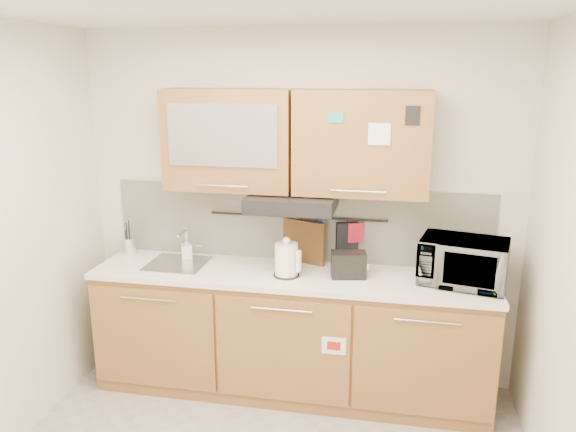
% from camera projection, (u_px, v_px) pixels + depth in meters
% --- Properties ---
extents(wall_back, '(3.20, 0.00, 3.20)m').
position_uv_depth(wall_back, '(298.00, 210.00, 4.15)').
color(wall_back, silver).
rests_on(wall_back, ground).
extents(base_cabinet, '(2.80, 0.64, 0.88)m').
position_uv_depth(base_cabinet, '(291.00, 339.00, 4.08)').
color(base_cabinet, '#996436').
rests_on(base_cabinet, floor).
extents(countertop, '(2.82, 0.62, 0.04)m').
position_uv_depth(countertop, '(291.00, 275.00, 3.96)').
color(countertop, white).
rests_on(countertop, base_cabinet).
extents(backsplash, '(2.80, 0.02, 0.56)m').
position_uv_depth(backsplash, '(298.00, 223.00, 4.16)').
color(backsplash, silver).
rests_on(backsplash, countertop).
extents(upper_cabinets, '(1.82, 0.37, 0.70)m').
position_uv_depth(upper_cabinets, '(294.00, 141.00, 3.85)').
color(upper_cabinets, '#996436').
rests_on(upper_cabinets, wall_back).
extents(range_hood, '(0.60, 0.46, 0.10)m').
position_uv_depth(range_hood, '(292.00, 202.00, 3.88)').
color(range_hood, black).
rests_on(range_hood, upper_cabinets).
extents(sink, '(0.42, 0.40, 0.26)m').
position_uv_depth(sink, '(178.00, 264.00, 4.12)').
color(sink, silver).
rests_on(sink, countertop).
extents(utensil_rail, '(1.30, 0.02, 0.02)m').
position_uv_depth(utensil_rail, '(297.00, 217.00, 4.11)').
color(utensil_rail, black).
rests_on(utensil_rail, backsplash).
extents(utensil_crock, '(0.14, 0.14, 0.27)m').
position_uv_depth(utensil_crock, '(129.00, 246.00, 4.33)').
color(utensil_crock, silver).
rests_on(utensil_crock, countertop).
extents(kettle, '(0.21, 0.21, 0.28)m').
position_uv_depth(kettle, '(287.00, 261.00, 3.86)').
color(kettle, white).
rests_on(kettle, countertop).
extents(toaster, '(0.26, 0.18, 0.18)m').
position_uv_depth(toaster, '(348.00, 264.00, 3.85)').
color(toaster, black).
rests_on(toaster, countertop).
extents(microwave, '(0.62, 0.49, 0.31)m').
position_uv_depth(microwave, '(463.00, 262.00, 3.71)').
color(microwave, '#999999').
rests_on(microwave, countertop).
extents(soap_bottle, '(0.10, 0.10, 0.17)m').
position_uv_depth(soap_bottle, '(187.00, 248.00, 4.22)').
color(soap_bottle, '#999999').
rests_on(soap_bottle, countertop).
extents(cutting_board, '(0.37, 0.17, 0.48)m').
position_uv_depth(cutting_board, '(301.00, 251.00, 4.16)').
color(cutting_board, brown).
rests_on(cutting_board, utensil_rail).
extents(oven_mitt, '(0.11, 0.03, 0.18)m').
position_uv_depth(oven_mitt, '(316.00, 233.00, 4.10)').
color(oven_mitt, '#21329B').
rests_on(oven_mitt, utensil_rail).
extents(dark_pouch, '(0.16, 0.09, 0.25)m').
position_uv_depth(dark_pouch, '(347.00, 239.00, 4.07)').
color(dark_pouch, black).
rests_on(dark_pouch, utensil_rail).
extents(pot_holder, '(0.12, 0.06, 0.14)m').
position_uv_depth(pot_holder, '(356.00, 233.00, 4.04)').
color(pot_holder, '#AD172C').
rests_on(pot_holder, utensil_rail).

